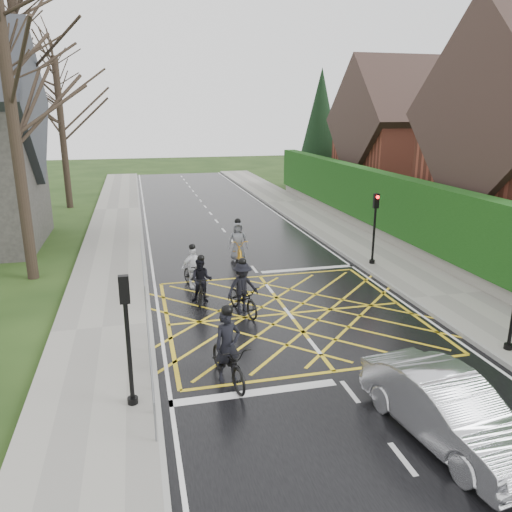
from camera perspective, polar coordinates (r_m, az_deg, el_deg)
name	(u,v)px	position (r m, az deg, el deg)	size (l,w,h in m)	color
ground	(289,314)	(16.88, 3.76, -6.59)	(120.00, 120.00, 0.00)	black
road	(289,313)	(16.87, 3.76, -6.57)	(9.00, 80.00, 0.01)	black
sidewalk_right	(447,296)	(19.40, 20.99, -4.34)	(3.00, 80.00, 0.15)	gray
sidewalk_left	(103,329)	(16.22, -17.14, -8.00)	(3.00, 80.00, 0.15)	gray
stone_wall	(406,245)	(25.05, 16.75, 1.24)	(0.50, 38.00, 0.70)	slate
hedge	(409,209)	(24.68, 17.08, 5.16)	(0.90, 38.00, 2.80)	#163D10
house_far	(412,143)	(38.23, 17.44, 12.25)	(9.80, 8.80, 10.30)	brown
conifer	(320,130)	(43.69, 7.35, 14.08)	(4.60, 4.60, 10.00)	black
tree_near	(7,72)	(21.30, -26.62, 18.32)	(9.24, 9.24, 11.44)	black
tree_mid	(20,68)	(29.38, -25.38, 18.86)	(10.08, 10.08, 12.48)	black
tree_far	(59,101)	(37.11, -21.60, 16.17)	(8.40, 8.40, 10.40)	black
railing_south	(150,356)	(12.70, -12.02, -11.09)	(0.05, 5.04, 1.03)	slate
railing_north	(143,266)	(19.68, -12.81, -1.16)	(0.05, 6.04, 1.03)	slate
traffic_light_ne	(374,230)	(21.95, 13.36, 2.96)	(0.24, 0.31, 3.21)	black
traffic_light_sw	(128,343)	(11.43, -14.39, -9.56)	(0.24, 0.31, 3.21)	black
cyclist_rear	(228,357)	(12.66, -3.17, -11.46)	(1.12, 2.18, 2.02)	black
cyclist_back	(202,284)	(17.71, -6.20, -3.26)	(0.96, 1.80, 1.74)	black
cyclist_mid	(243,293)	(16.71, -1.51, -4.24)	(1.26, 2.06, 1.90)	black
cyclist_front	(193,272)	(19.19, -7.19, -1.80)	(1.01, 1.79, 1.73)	black
cyclist_lead	(238,246)	(22.47, -2.06, 1.11)	(0.92, 2.06, 1.96)	orange
car	(447,409)	(11.32, 21.03, -16.01)	(1.48, 4.24, 1.40)	#ACADB3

